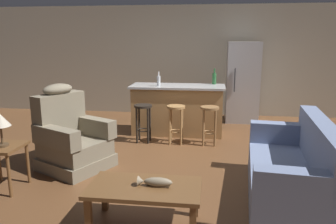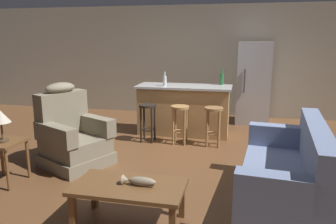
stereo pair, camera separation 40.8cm
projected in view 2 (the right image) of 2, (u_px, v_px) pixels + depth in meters
name	position (u px, v px, depth m)	size (l,w,h in m)	color
ground_plane	(169.00, 157.00, 5.16)	(12.00, 12.00, 0.00)	brown
back_wall	(197.00, 61.00, 7.85)	(12.00, 0.05, 2.60)	#A89E89
coffee_table	(129.00, 190.00, 3.23)	(1.10, 0.60, 0.42)	brown
fish_figurine	(139.00, 181.00, 3.19)	(0.34, 0.10, 0.10)	#4C3823
couch	(287.00, 177.00, 3.59)	(1.02, 1.97, 0.94)	#707FA3
recliner_near_lamp	(72.00, 136.00, 4.80)	(1.13, 1.13, 1.20)	#756B56
end_table	(3.00, 149.00, 4.15)	(0.48, 0.48, 0.56)	brown
table_lamp	(0.00, 118.00, 4.03)	(0.24, 0.24, 0.41)	#4C3823
kitchen_island	(184.00, 110.00, 6.34)	(1.80, 0.70, 0.95)	#AD7F4C
bar_stool_left	(148.00, 116.00, 5.86)	(0.32, 0.32, 0.68)	black
bar_stool_middle	(180.00, 118.00, 5.73)	(0.32, 0.32, 0.68)	#A87A47
bar_stool_right	(213.00, 119.00, 5.61)	(0.32, 0.32, 0.68)	olive
refrigerator	(253.00, 83.00, 7.12)	(0.70, 0.69, 1.76)	#B7B7BC
bottle_tall_green	(165.00, 81.00, 6.14)	(0.07, 0.07, 0.27)	silver
bottle_short_amber	(222.00, 79.00, 6.32)	(0.08, 0.08, 0.31)	#2D6B38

